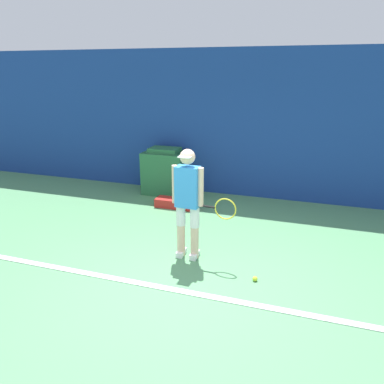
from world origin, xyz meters
The scene contains 7 objects.
ground_plane centered at (0.00, 0.00, 0.00)m, with size 24.00×24.00×0.00m, color #518C5B.
back_wall centered at (0.00, 3.96, 1.58)m, with size 24.00×0.10×3.16m.
court_baseline centered at (0.00, -0.17, 0.01)m, with size 21.60×0.10×0.01m.
tennis_player centered at (-0.21, 0.77, 0.92)m, with size 0.97×0.29×1.66m.
tennis_ball centered at (0.86, 0.39, 0.03)m, with size 0.07×0.07×0.07m.
covered_chair centered at (-1.72, 3.54, 0.50)m, with size 0.95×0.64×1.06m.
equipment_bag centered at (-1.16, 2.72, 0.09)m, with size 0.84×0.31×0.18m.
Camera 1 is at (1.45, -4.07, 2.71)m, focal length 35.00 mm.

